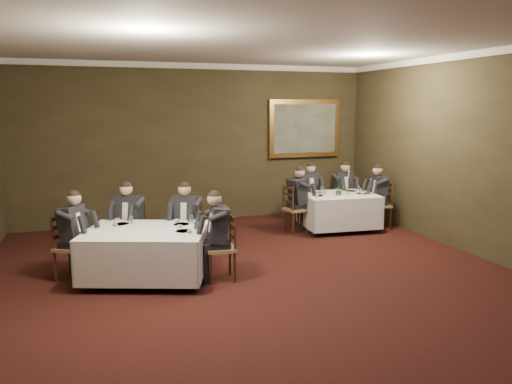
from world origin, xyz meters
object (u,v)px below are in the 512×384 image
diner_main_endleft (296,208)px  table_second (146,250)px  diner_sec_endright (220,247)px  chair_main_backleft (308,210)px  diner_sec_endleft (72,246)px  diner_sec_backright (187,231)px  diner_sec_backleft (130,231)px  diner_main_backright (342,199)px  chair_main_endright (380,214)px  chair_sec_backright (188,244)px  chair_sec_endright (221,261)px  painting (305,129)px  chair_sec_endleft (72,260)px  diner_main_backleft (308,200)px  chair_main_backright (342,208)px  centerpiece (339,190)px  diner_main_endright (380,204)px  chair_main_endleft (295,219)px  candlestick (348,185)px  chair_sec_backleft (131,244)px

diner_main_endleft → table_second: bearing=-68.1°
diner_main_endleft → diner_sec_endright: (-2.19, -2.27, 0.00)m
chair_main_backleft → diner_sec_endleft: (-4.90, -2.25, 0.23)m
diner_sec_endright → diner_sec_backright: bearing=20.9°
diner_sec_backleft → diner_main_backright: bearing=-130.2°
table_second → diner_main_backright: bearing=28.6°
chair_main_endright → chair_sec_backright: size_ratio=1.00×
chair_main_backleft → chair_main_endright: bearing=140.0°
chair_sec_endright → painting: painting is taller
diner_main_endleft → chair_main_backleft: bearing=131.7°
chair_main_endright → chair_sec_backright: (-4.38, -1.03, 0.00)m
diner_sec_backleft → chair_sec_endleft: size_ratio=1.35×
chair_main_endright → chair_sec_endright: bearing=131.4°
painting → chair_sec_backright: bearing=-139.4°
diner_main_backleft → chair_sec_endright: 4.09m
chair_main_backleft → diner_main_backleft: size_ratio=0.74×
diner_sec_backleft → chair_sec_endleft: (-0.91, -0.63, -0.23)m
table_second → chair_sec_backright: bearing=42.7°
diner_main_backleft → chair_sec_endleft: bearing=19.3°
diner_main_backleft → chair_sec_backright: (-3.09, -1.91, -0.23)m
chair_main_backright → diner_main_backright: size_ratio=0.74×
diner_main_endleft → diner_sec_endright: 3.16m
chair_sec_endright → centerpiece: 3.75m
diner_main_endleft → chair_sec_endleft: size_ratio=1.35×
diner_sec_backright → centerpiece: (3.37, 1.01, 0.37)m
diner_main_endleft → diner_main_backleft: bearing=131.2°
diner_main_endright → chair_main_endleft: bearing=99.0°
diner_sec_backleft → chair_main_backright: bearing=-130.0°
diner_sec_endleft → candlestick: (5.40, 1.37, 0.45)m
table_second → chair_main_backright: 5.31m
diner_main_backleft → chair_sec_backleft: bearing=16.6°
table_second → chair_sec_endleft: 1.14m
chair_main_endright → centerpiece: bearing=105.3°
diner_main_backright → diner_sec_endleft: same height
chair_sec_backleft → diner_sec_endright: size_ratio=0.74×
chair_main_endleft → diner_sec_backright: size_ratio=0.74×
chair_sec_backright → painting: bearing=-108.4°
diner_main_endright → diner_sec_endleft: (-6.17, -1.35, 0.00)m
chair_main_endleft → diner_sec_endleft: size_ratio=0.74×
chair_main_backleft → diner_main_endleft: diner_main_endleft is taller
diner_main_endleft → diner_sec_backright: bearing=-72.5°
diner_main_endleft → diner_main_endright: (1.88, -0.17, 0.00)m
diner_main_backleft → painting: painting is taller
diner_main_backright → diner_main_endright: 0.94m
chair_sec_endright → centerpiece: chair_sec_endright is taller
chair_main_backleft → diner_main_endright: bearing=139.8°
diner_main_endleft → painting: 2.50m
diner_main_backright → chair_sec_backright: bearing=20.3°
chair_sec_endright → diner_main_backright: bearing=-45.7°
diner_main_endright → chair_sec_backright: diner_main_endright is taller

